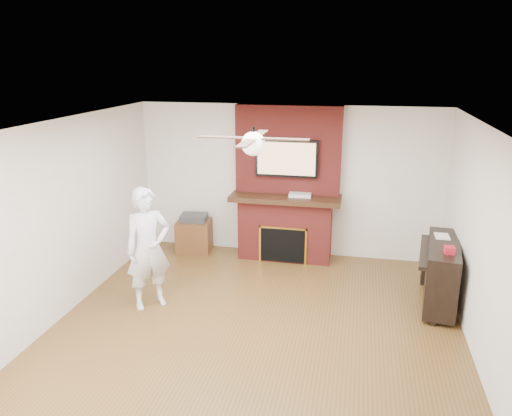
% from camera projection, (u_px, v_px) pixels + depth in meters
% --- Properties ---
extents(room_shell, '(5.36, 5.86, 2.86)m').
position_uv_depth(room_shell, '(253.00, 237.00, 5.68)').
color(room_shell, '#513618').
rests_on(room_shell, ground).
extents(fireplace, '(1.78, 0.64, 2.50)m').
position_uv_depth(fireplace, '(286.00, 199.00, 8.14)').
color(fireplace, maroon).
rests_on(fireplace, ground).
extents(tv, '(1.00, 0.08, 0.60)m').
position_uv_depth(tv, '(287.00, 158.00, 7.90)').
color(tv, black).
rests_on(tv, fireplace).
extents(ceiling_fan, '(1.21, 1.21, 0.31)m').
position_uv_depth(ceiling_fan, '(253.00, 143.00, 5.37)').
color(ceiling_fan, black).
rests_on(ceiling_fan, room_shell).
extents(person, '(0.71, 0.70, 1.64)m').
position_uv_depth(person, '(148.00, 249.00, 6.51)').
color(person, silver).
rests_on(person, ground).
extents(side_table, '(0.63, 0.63, 0.65)m').
position_uv_depth(side_table, '(194.00, 234.00, 8.59)').
color(side_table, '#522F17').
rests_on(side_table, ground).
extents(piano, '(0.66, 1.38, 0.97)m').
position_uv_depth(piano, '(441.00, 272.00, 6.65)').
color(piano, black).
rests_on(piano, ground).
extents(cable_box, '(0.36, 0.22, 0.05)m').
position_uv_depth(cable_box, '(300.00, 195.00, 7.97)').
color(cable_box, silver).
rests_on(cable_box, fireplace).
extents(candle_orange, '(0.07, 0.07, 0.13)m').
position_uv_depth(candle_orange, '(276.00, 255.00, 8.27)').
color(candle_orange, '#EF491C').
rests_on(candle_orange, ground).
extents(candle_green, '(0.07, 0.07, 0.09)m').
position_uv_depth(candle_green, '(281.00, 257.00, 8.25)').
color(candle_green, '#3E8C38').
rests_on(candle_green, ground).
extents(candle_cream, '(0.08, 0.08, 0.10)m').
position_uv_depth(candle_cream, '(294.00, 259.00, 8.15)').
color(candle_cream, beige).
rests_on(candle_cream, ground).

